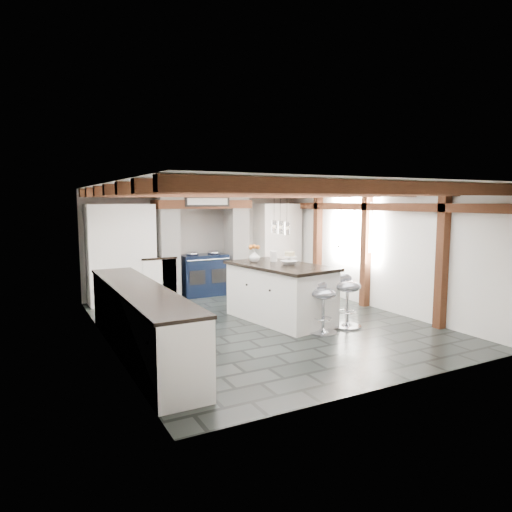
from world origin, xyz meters
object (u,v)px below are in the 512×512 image
kitchen_island (280,292)px  bar_stool_far (323,302)px  range_cooker (203,274)px  bar_stool_near (347,295)px

kitchen_island → bar_stool_far: kitchen_island is taller
range_cooker → kitchen_island: 2.67m
range_cooker → bar_stool_near: 3.71m
bar_stool_near → bar_stool_far: bar_stool_near is taller
kitchen_island → bar_stool_near: size_ratio=2.42×
kitchen_island → bar_stool_far: (0.18, -0.99, 0.00)m
kitchen_island → bar_stool_far: size_ratio=2.61×
range_cooker → bar_stool_far: bearing=-81.3°
bar_stool_far → range_cooker: bearing=95.5°
bar_stool_near → bar_stool_far: (-0.56, -0.10, -0.04)m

